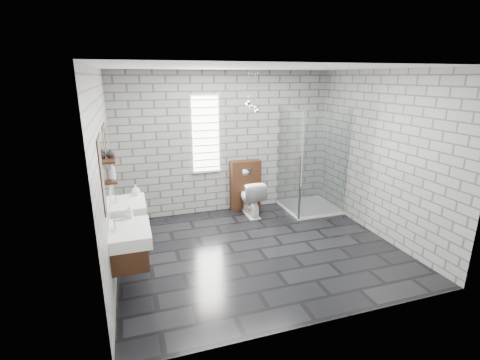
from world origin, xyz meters
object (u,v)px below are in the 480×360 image
shower_enclosure (309,187)px  toilet (251,198)px  vanity_right (126,208)px  vanity_left (127,236)px  cistern_panel (245,185)px

shower_enclosure → toilet: bearing=171.3°
vanity_right → toilet: 2.48m
vanity_left → toilet: 2.98m
vanity_left → shower_enclosure: shower_enclosure is taller
cistern_panel → toilet: cistern_panel is taller
vanity_right → toilet: vanity_right is taller
vanity_left → shower_enclosure: size_ratio=0.77×
shower_enclosure → toilet: (-1.14, 0.18, -0.15)m
toilet → shower_enclosure: bearing=172.2°
vanity_left → cistern_panel: vanity_left is taller
vanity_right → toilet: size_ratio=2.25×
shower_enclosure → vanity_right: bearing=-167.6°
vanity_left → vanity_right: same height
shower_enclosure → toilet: 1.17m
vanity_left → toilet: bearing=39.9°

